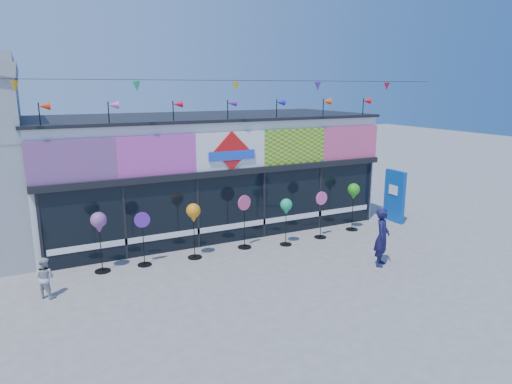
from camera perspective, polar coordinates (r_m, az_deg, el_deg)
ground at (r=12.69m, az=3.30°, el=-10.74°), size 80.00×80.00×0.00m
kite_shop at (r=17.30m, az=-6.43°, el=2.73°), size 16.00×5.70×5.31m
blue_sign at (r=18.35m, az=16.92°, el=-0.48°), size 0.18×1.00×2.00m
spinner_0 at (r=13.36m, az=-19.04°, el=-3.84°), size 0.44×0.44×1.75m
spinner_1 at (r=13.66m, az=-13.93°, el=-5.54°), size 0.45×0.41×1.61m
spinner_2 at (r=13.80m, az=-7.82°, el=-2.82°), size 0.43×0.43×1.72m
spinner_3 at (r=14.68m, az=-1.46°, el=-3.55°), size 0.49×0.45×1.75m
spinner_4 at (r=14.87m, az=3.80°, el=-2.02°), size 0.40×0.40×1.57m
spinner_5 at (r=15.82m, az=8.13°, el=-2.68°), size 0.46×0.42×1.64m
spinner_6 at (r=16.76m, az=12.10°, el=-0.10°), size 0.44×0.44×1.74m
adult_man at (r=13.76m, az=15.48°, el=-5.45°), size 0.75×0.72×1.72m
child at (r=12.57m, az=-24.88°, el=-9.67°), size 0.57×0.54×1.04m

